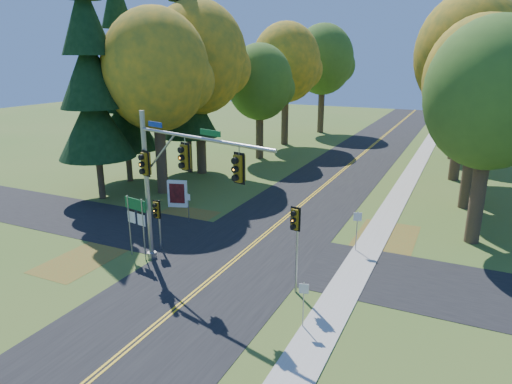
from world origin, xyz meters
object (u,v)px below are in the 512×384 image
at_px(route_sign_cluster, 136,215).
at_px(info_kiosk, 177,194).
at_px(east_signal_pole, 296,229).
at_px(traffic_mast, 172,173).

bearing_deg(route_sign_cluster, info_kiosk, 121.47).
bearing_deg(info_kiosk, east_signal_pole, -51.09).
height_order(east_signal_pole, route_sign_cluster, east_signal_pole).
bearing_deg(east_signal_pole, info_kiosk, 153.57).
relative_size(traffic_mast, east_signal_pole, 2.00).
height_order(traffic_mast, route_sign_cluster, traffic_mast).
relative_size(east_signal_pole, route_sign_cluster, 1.24).
xyz_separation_m(route_sign_cluster, info_kiosk, (-3.03, 8.11, -1.42)).
distance_m(east_signal_pole, info_kiosk, 14.87).
xyz_separation_m(traffic_mast, east_signal_pole, (6.31, 0.29, -1.91)).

